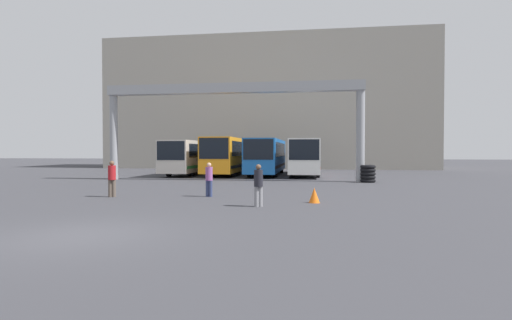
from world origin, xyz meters
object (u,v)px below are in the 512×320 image
Objects in this scene: bus_slot_2 at (267,155)px; bus_slot_3 at (305,155)px; traffic_cone at (314,195)px; pedestrian_near_right at (258,184)px; pedestrian_mid_left at (112,178)px; tire_stack at (368,174)px; bus_slot_0 at (192,155)px; bus_slot_1 at (229,154)px; pedestrian_near_center at (209,179)px.

bus_slot_3 is (3.48, -0.08, -0.02)m from bus_slot_2.
pedestrian_near_right is at bearing -145.88° from traffic_cone.
bus_slot_2 is 19.22m from pedestrian_mid_left.
pedestrian_near_right is at bearing -94.00° from bus_slot_3.
tire_stack is at bearing 40.08° from pedestrian_near_right.
bus_slot_0 reaches higher than pedestrian_mid_left.
bus_slot_1 reaches higher than traffic_cone.
traffic_cone is at bearing 8.50° from pedestrian_near_right.
pedestrian_near_right is at bearing -74.92° from bus_slot_1.
bus_slot_0 reaches higher than pedestrian_near_right.
pedestrian_near_right is 2.66m from traffic_cone.
bus_slot_1 is 6.62× the size of pedestrian_mid_left.
bus_slot_1 is 0.97× the size of bus_slot_3.
bus_slot_1 is at bearing 79.45° from pedestrian_near_right.
pedestrian_near_center is 2.58× the size of traffic_cone.
bus_slot_2 reaches higher than traffic_cone.
bus_slot_1 is at bearing 111.94° from traffic_cone.
tire_stack is (13.11, 10.72, -0.30)m from pedestrian_mid_left.
traffic_cone is at bearing -77.75° from bus_slot_2.
bus_slot_0 is at bearing 122.68° from pedestrian_near_center.
tire_stack is (7.90, -7.76, -1.23)m from bus_slot_2.
bus_slot_1 reaches higher than bus_slot_2.
bus_slot_3 is at bearing 60.38° from pedestrian_near_right.
traffic_cone is at bearing -87.90° from bus_slot_3.
bus_slot_2 reaches higher than bus_slot_3.
bus_slot_3 is at bearing -1.39° from bus_slot_2.
bus_slot_1 is 21.25m from pedestrian_near_right.
bus_slot_0 is at bearing -178.00° from bus_slot_2.
pedestrian_near_center is at bearing 170.41° from pedestrian_mid_left.
bus_slot_0 is 18.02× the size of traffic_cone.
tire_stack is (11.38, -7.51, -1.29)m from bus_slot_1.
bus_slot_0 reaches higher than traffic_cone.
bus_slot_2 is at bearing 4.16° from bus_slot_1.
bus_slot_2 is 11.14m from tire_stack.
tire_stack is at bearing 72.15° from traffic_cone.
bus_slot_2 is 3.48m from bus_slot_3.
bus_slot_3 is 18.53× the size of traffic_cone.
traffic_cone is (0.71, -19.21, -1.50)m from bus_slot_3.
pedestrian_near_center is at bearing -70.36° from bus_slot_0.
bus_slot_1 is at bearing 146.59° from tire_stack.
pedestrian_near_center reaches higher than tire_stack.
bus_slot_1 is 6.97m from bus_slot_3.
bus_slot_3 is at bearing 92.10° from traffic_cone.
pedestrian_near_right is (-1.44, -20.67, -0.94)m from bus_slot_3.
pedestrian_mid_left reaches higher than traffic_cone.
bus_slot_1 is 6.84× the size of pedestrian_near_right.
bus_slot_0 is 18.58m from pedestrian_near_center.
bus_slot_2 reaches higher than pedestrian_mid_left.
pedestrian_mid_left is 7.59m from pedestrian_near_right.
bus_slot_0 is at bearing 153.17° from tire_stack.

